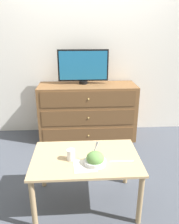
# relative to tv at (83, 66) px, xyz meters

# --- Properties ---
(ground_plane) EXTENTS (12.00, 12.00, 0.00)m
(ground_plane) POSITION_rel_tv_xyz_m (0.09, 0.20, -1.05)
(ground_plane) COLOR #474C56
(wall_back) EXTENTS (12.00, 0.05, 2.60)m
(wall_back) POSITION_rel_tv_xyz_m (0.09, 0.23, 0.25)
(wall_back) COLOR white
(wall_back) RESTS_ON ground_plane
(dresser) EXTENTS (1.37, 0.50, 0.80)m
(dresser) POSITION_rel_tv_xyz_m (0.05, -0.07, -0.65)
(dresser) COLOR brown
(dresser) RESTS_ON ground_plane
(tv) EXTENTS (0.70, 0.12, 0.47)m
(tv) POSITION_rel_tv_xyz_m (0.00, 0.00, 0.00)
(tv) COLOR black
(tv) RESTS_ON dresser
(coffee_table) EXTENTS (0.93, 0.59, 0.49)m
(coffee_table) POSITION_rel_tv_xyz_m (-0.03, -1.42, -0.63)
(coffee_table) COLOR tan
(coffee_table) RESTS_ON ground_plane
(takeout_bowl) EXTENTS (0.18, 0.18, 0.19)m
(takeout_bowl) POSITION_rel_tv_xyz_m (0.04, -1.53, -0.52)
(takeout_bowl) COLOR silver
(takeout_bowl) RESTS_ON coffee_table
(drink_cup) EXTENTS (0.07, 0.07, 0.09)m
(drink_cup) POSITION_rel_tv_xyz_m (-0.16, -1.46, -0.52)
(drink_cup) COLOR #9E6638
(drink_cup) RESTS_ON coffee_table
(napkin) EXTENTS (0.20, 0.20, 0.00)m
(napkin) POSITION_rel_tv_xyz_m (-0.04, -1.56, -0.56)
(napkin) COLOR silver
(napkin) RESTS_ON coffee_table
(knife) EXTENTS (0.20, 0.01, 0.01)m
(knife) POSITION_rel_tv_xyz_m (0.27, -1.51, -0.56)
(knife) COLOR white
(knife) RESTS_ON coffee_table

